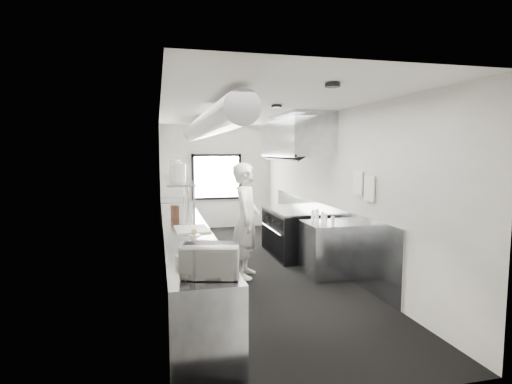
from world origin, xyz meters
TOP-DOWN VIEW (x-y plane):
  - floor at (0.00, 0.00)m, footprint 3.00×8.00m
  - ceiling at (0.00, 0.00)m, footprint 3.00×8.00m
  - wall_back at (0.00, 4.00)m, footprint 3.00×0.02m
  - wall_front at (0.00, -4.00)m, footprint 3.00×0.02m
  - wall_left at (-1.50, 0.00)m, footprint 0.02×8.00m
  - wall_right at (1.50, 0.00)m, footprint 0.02×8.00m
  - wall_cladding at (1.48, 0.30)m, footprint 0.03×5.50m
  - hvac_duct at (-0.70, 0.40)m, footprint 0.40×6.40m
  - service_window at (0.00, 3.96)m, footprint 1.36×0.05m
  - exhaust_hood at (1.10, 0.70)m, footprint 0.81×2.20m
  - prep_counter at (-1.15, -0.50)m, footprint 0.70×6.00m
  - pass_shelf at (-1.19, 1.00)m, footprint 0.45×3.00m
  - range at (1.04, 0.70)m, footprint 0.88×1.60m
  - bottle_station at (1.15, -0.70)m, footprint 0.65×0.80m
  - far_work_table at (-1.15, 3.20)m, footprint 0.70×1.20m
  - notice_sheet_a at (1.47, -1.20)m, footprint 0.02×0.28m
  - notice_sheet_b at (1.47, -1.55)m, footprint 0.02×0.28m
  - line_cook at (-0.15, -0.44)m, footprint 0.66×0.81m
  - microwave at (-1.09, -3.13)m, footprint 0.58×0.49m
  - deli_tub_a at (-1.34, -2.65)m, footprint 0.17×0.17m
  - deli_tub_b at (-1.28, -2.27)m, footprint 0.15×0.15m
  - newspaper at (-1.00, -1.75)m, footprint 0.40×0.44m
  - small_plate at (-1.08, -1.23)m, footprint 0.19×0.19m
  - pastry at (-1.08, -1.23)m, footprint 0.08×0.08m
  - cutting_board at (-1.07, -0.78)m, footprint 0.53×0.69m
  - knife_block at (-1.28, 0.39)m, footprint 0.15×0.23m
  - plate_stack_a at (-1.21, 0.26)m, footprint 0.33×0.33m
  - plate_stack_b at (-1.22, 0.84)m, footprint 0.28×0.28m
  - plate_stack_c at (-1.21, 1.12)m, footprint 0.29×0.29m
  - plate_stack_d at (-1.21, 1.67)m, footprint 0.28×0.28m
  - squeeze_bottle_a at (1.14, -1.03)m, footprint 0.06×0.06m
  - squeeze_bottle_b at (1.08, -0.86)m, footprint 0.07×0.07m
  - squeeze_bottle_c at (1.10, -0.71)m, footprint 0.06×0.06m
  - squeeze_bottle_d at (1.07, -0.54)m, footprint 0.08×0.08m
  - squeeze_bottle_e at (1.06, -0.37)m, footprint 0.07×0.07m

SIDE VIEW (x-z plane):
  - floor at x=0.00m, z-range -0.01..0.01m
  - prep_counter at x=-1.15m, z-range 0.00..0.90m
  - bottle_station at x=1.15m, z-range 0.00..0.90m
  - far_work_table at x=-1.15m, z-range 0.00..0.90m
  - range at x=1.04m, z-range 0.00..0.94m
  - wall_cladding at x=1.48m, z-range 0.00..1.10m
  - newspaper at x=-1.00m, z-range 0.90..0.91m
  - small_plate at x=-1.08m, z-range 0.90..0.91m
  - cutting_board at x=-1.07m, z-range 0.90..0.92m
  - deli_tub_a at x=-1.34m, z-range 0.90..0.99m
  - deli_tub_b at x=-1.28m, z-range 0.90..1.00m
  - line_cook at x=-0.15m, z-range 0.00..1.90m
  - pastry at x=-1.08m, z-range 0.91..1.00m
  - squeeze_bottle_a at x=1.14m, z-range 0.90..1.06m
  - squeeze_bottle_e at x=1.06m, z-range 0.90..1.07m
  - squeeze_bottle_b at x=1.08m, z-range 0.90..1.07m
  - squeeze_bottle_c at x=1.10m, z-range 0.90..1.08m
  - squeeze_bottle_d at x=1.07m, z-range 0.90..1.10m
  - knife_block at x=-1.28m, z-range 0.90..1.13m
  - microwave at x=-1.09m, z-range 0.90..1.20m
  - service_window at x=0.00m, z-range 0.77..2.02m
  - wall_back at x=0.00m, z-range 0.00..2.80m
  - wall_front at x=0.00m, z-range 0.00..2.80m
  - wall_left at x=-1.50m, z-range 0.00..2.80m
  - wall_right at x=1.50m, z-range 0.00..2.80m
  - pass_shelf at x=-1.19m, z-range 1.20..1.88m
  - notice_sheet_b at x=1.47m, z-range 1.36..1.74m
  - notice_sheet_a at x=1.47m, z-range 1.41..1.79m
  - plate_stack_a at x=-1.21m, z-range 1.57..1.87m
  - plate_stack_b at x=-1.22m, z-range 1.57..1.88m
  - plate_stack_c at x=-1.21m, z-range 1.57..1.89m
  - plate_stack_d at x=-1.21m, z-range 1.57..1.92m
  - exhaust_hood at x=1.10m, z-range 1.95..2.83m
  - hvac_duct at x=-0.70m, z-range 2.35..2.75m
  - ceiling at x=0.00m, z-range 2.79..2.80m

